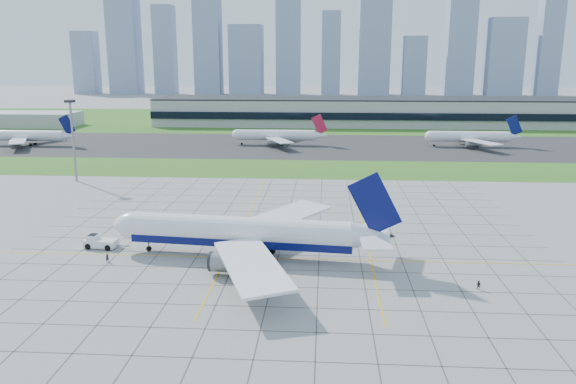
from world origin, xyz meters
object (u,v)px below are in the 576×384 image
pushback_tug (100,242)px  crew_far (479,285)px  light_mast (72,130)px  crew_near (107,258)px  airliner (243,233)px  distant_jet_0 (27,136)px  distant_jet_2 (471,137)px  distant_jet_1 (277,135)px

pushback_tug → crew_far: size_ratio=5.94×
light_mast → crew_near: bearing=-62.1°
light_mast → airliner: (63.24, -66.55, -11.29)m
distant_jet_0 → distant_jet_2: (197.71, 9.85, -0.00)m
distant_jet_1 → airliner: bearing=-87.7°
light_mast → pushback_tug: light_mast is taller
crew_near → distant_jet_1: (19.62, 152.39, 3.60)m
light_mast → distant_jet_0: 91.01m
pushback_tug → crew_near: size_ratio=5.50×
crew_near → crew_far: (67.29, -8.80, -0.06)m
distant_jet_2 → distant_jet_0: bearing=-177.1°
pushback_tug → crew_near: bearing=-53.6°
light_mast → distant_jet_0: (-54.47, 71.96, -11.70)m
distant_jet_0 → distant_jet_2: bearing=2.9°
light_mast → airliner: bearing=-46.5°
crew_near → distant_jet_1: 153.69m
crew_near → crew_far: bearing=-48.4°
distant_jet_2 → pushback_tug: bearing=-127.3°
airliner → distant_jet_1: airliner is taller
light_mast → distant_jet_0: bearing=127.1°
crew_far → distant_jet_2: bearing=121.3°
pushback_tug → distant_jet_1: bearing=86.5°
light_mast → distant_jet_1: (57.32, 81.19, -11.70)m
airliner → crew_far: size_ratio=35.05×
airliner → crew_near: 26.27m
crew_near → distant_jet_2: 185.91m
airliner → pushback_tug: (-30.36, 3.61, -3.70)m
airliner → crew_far: bearing=-11.7°
pushback_tug → distant_jet_2: distant_jet_2 is taller
crew_near → distant_jet_1: bearing=41.7°
light_mast → distant_jet_0: light_mast is taller
airliner → distant_jet_0: (-117.71, 138.51, -0.40)m
crew_far → distant_jet_0: distant_jet_0 is taller
airliner → distant_jet_2: (80.00, 148.36, -0.40)m
light_mast → crew_far: light_mast is taller
light_mast → distant_jet_2: size_ratio=0.60×
crew_far → distant_jet_1: (-47.67, 161.20, 3.67)m
airliner → distant_jet_2: bearing=67.8°
distant_jet_0 → crew_far: bearing=-43.6°
crew_far → distant_jet_2: distant_jet_2 is taller
distant_jet_0 → distant_jet_1: same height
airliner → distant_jet_2: size_ratio=1.34×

